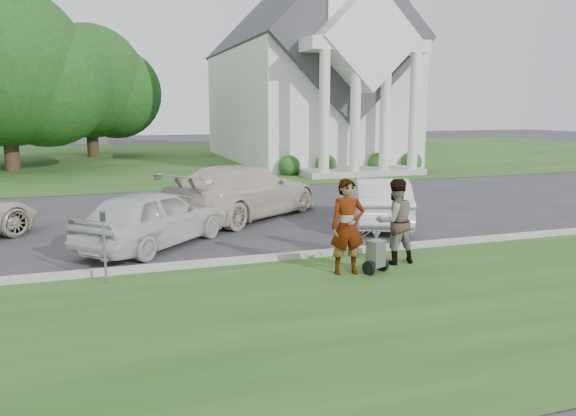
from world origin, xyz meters
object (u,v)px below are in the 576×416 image
car_b (152,218)px  car_c (244,191)px  parking_meter_near (104,238)px  car_d (381,201)px  person_right (395,222)px  church (305,66)px  tree_back (89,87)px  tree_left (5,73)px  striping_cart (375,254)px  person_left (347,227)px

car_b → car_c: bearing=-91.5°
parking_meter_near → car_d: parking_meter_near is taller
parking_meter_near → car_d: bearing=23.8°
person_right → parking_meter_near: person_right is taller
church → tree_back: size_ratio=2.51×
tree_back → parking_meter_near: 30.26m
person_right → parking_meter_near: bearing=-6.6°
car_c → car_d: size_ratio=1.37×
tree_left → striping_cart: (9.79, -23.00, -4.71)m
car_d → person_left: bearing=77.7°
car_b → person_right: bearing=-168.5°
person_right → car_d: person_right is taller
person_left → car_b: size_ratio=0.46×
church → car_d: bearing=-103.7°
tree_left → person_right: tree_left is taller
tree_back → striping_cart: bearing=-79.4°
person_left → parking_meter_near: 4.77m
person_right → car_c: bearing=-75.2°
parking_meter_near → tree_left: bearing=101.6°
striping_cart → car_d: (2.40, 4.37, 0.28)m
person_left → car_d: bearing=63.0°
striping_cart → car_d: size_ratio=0.26×
person_right → person_left: bearing=14.8°
tree_back → parking_meter_near: (0.52, -30.01, -3.82)m
person_left → car_d: (2.98, 4.24, -0.29)m
tree_left → tree_back: size_ratio=1.11×
parking_meter_near → car_c: size_ratio=0.25×
church → car_b: 23.93m
church → car_b: church is taller
striping_cart → parking_meter_near: size_ratio=0.75×
car_c → person_left: bearing=146.8°
striping_cart → person_left: size_ratio=0.55×
parking_meter_near → striping_cart: bearing=-10.6°
tree_left → car_c: size_ratio=1.87×
car_c → car_d: bearing=-160.3°
parking_meter_near → car_c: bearing=53.7°
parking_meter_near → car_b: size_ratio=0.34×
tree_left → car_d: tree_left is taller
striping_cart → car_b: bearing=114.0°
tree_back → person_right: size_ratio=5.18×
striping_cart → church: bearing=49.3°
car_d → tree_back: bearing=-50.1°
tree_back → person_right: bearing=-77.9°
striping_cart → car_c: bearing=75.7°
tree_left → parking_meter_near: bearing=-78.4°
tree_left → car_b: (5.65, -19.28, -4.38)m
car_b → car_c: 4.16m
tree_back → person_left: bearing=-80.4°
striping_cart → parking_meter_near: 5.39m
tree_left → tree_back: 8.95m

